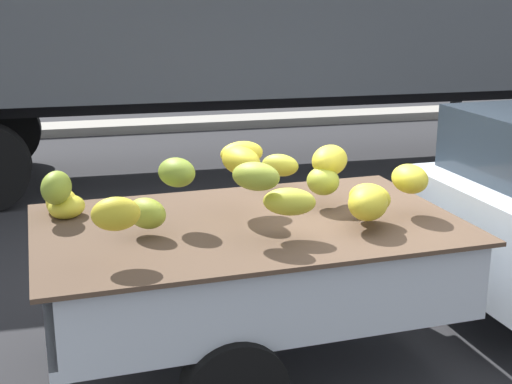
% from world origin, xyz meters
% --- Properties ---
extents(ground, '(220.00, 220.00, 0.00)m').
position_xyz_m(ground, '(0.00, 0.00, 0.00)').
color(ground, '#28282B').
extents(curb_strip, '(80.00, 0.80, 0.16)m').
position_xyz_m(curb_strip, '(0.00, 8.89, 0.08)').
color(curb_strip, gray).
rests_on(curb_strip, ground).
extents(pickup_truck, '(5.13, 1.99, 1.70)m').
position_xyz_m(pickup_truck, '(0.97, -0.17, 0.89)').
color(pickup_truck, silver).
rests_on(pickup_truck, ground).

